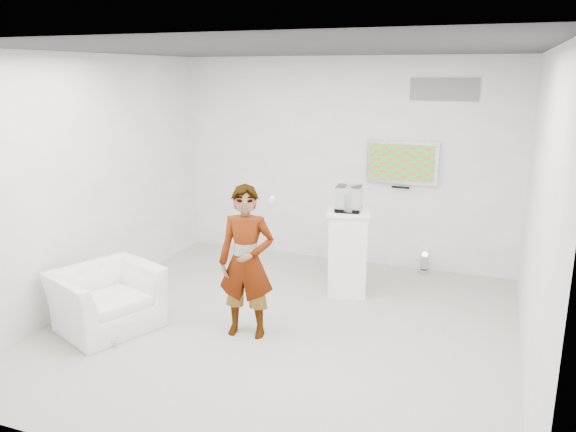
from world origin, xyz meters
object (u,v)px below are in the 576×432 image
Objects in this scene: person at (246,262)px; pedestal at (347,252)px; floor_uplight at (424,263)px; tv at (402,162)px; armchair at (106,299)px.

person reaches higher than pedestal.
pedestal is at bearing 56.16° from person.
pedestal is at bearing -127.78° from floor_uplight.
tv reaches higher than armchair.
armchair is 4.33m from floor_uplight.
person is at bearing -114.39° from pedestal.
person is at bearing -112.59° from tv.
armchair is (-1.53, -0.41, -0.49)m from person.
tv is at bearing 69.76° from pedestal.
person is 1.52× the size of pedestal.
pedestal reaches higher than floor_uplight.
person reaches higher than floor_uplight.
floor_uplight is at bearing -22.62° from armchair.
pedestal is 1.44m from floor_uplight.
person is at bearing -52.26° from armchair.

